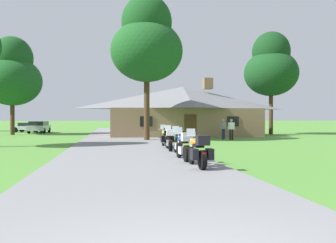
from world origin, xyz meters
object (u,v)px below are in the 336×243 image
object	(u,v)px
motorcycle_yellow_farthest_in_row	(166,138)
parked_silver_suv_far_left	(39,127)
parked_silver_sedan_far_left	(29,127)
bystander_white_shirt_beside_signpost	(231,128)
motorcycle_orange_nearest_to_camera	(198,152)
motorcycle_green_third_in_row	(178,142)
motorcycle_silver_fourth_in_row	(170,140)
tree_by_lodge_front	(147,43)
tree_left_far	(12,74)
tree_right_of_lodge	(271,67)
motorcycle_blue_second_in_row	(183,146)
bystander_gray_shirt_near_lodge	(223,128)

from	to	relation	value
motorcycle_yellow_farthest_in_row	parked_silver_suv_far_left	xyz separation A→B (m)	(-11.71, 23.26, 0.17)
parked_silver_sedan_far_left	motorcycle_yellow_farthest_in_row	bearing A→B (deg)	-140.41
bystander_white_shirt_beside_signpost	parked_silver_suv_far_left	world-z (taller)	bystander_white_shirt_beside_signpost
bystander_white_shirt_beside_signpost	parked_silver_suv_far_left	distance (m)	24.46
motorcycle_orange_nearest_to_camera	bystander_white_shirt_beside_signpost	world-z (taller)	bystander_white_shirt_beside_signpost
motorcycle_green_third_in_row	motorcycle_silver_fourth_in_row	distance (m)	2.17
motorcycle_green_third_in_row	parked_silver_suv_far_left	world-z (taller)	parked_silver_suv_far_left
tree_by_lodge_front	tree_left_far	xyz separation A→B (m)	(-13.14, 11.94, -1.22)
motorcycle_green_third_in_row	parked_silver_suv_far_left	bearing A→B (deg)	115.71
motorcycle_orange_nearest_to_camera	tree_right_of_lodge	size ratio (longest dim) A/B	0.19
motorcycle_silver_fourth_in_row	tree_left_far	world-z (taller)	tree_left_far
motorcycle_silver_fourth_in_row	tree_right_of_lodge	distance (m)	23.73
bystander_white_shirt_beside_signpost	tree_left_far	world-z (taller)	tree_left_far
tree_left_far	parked_silver_suv_far_left	size ratio (longest dim) A/B	2.24
parked_silver_sedan_far_left	tree_left_far	bearing A→B (deg)	-167.74
motorcycle_blue_second_in_row	tree_right_of_lodge	bearing A→B (deg)	56.14
motorcycle_green_third_in_row	tree_left_far	bearing A→B (deg)	122.91
motorcycle_orange_nearest_to_camera	tree_left_far	bearing A→B (deg)	114.48
motorcycle_orange_nearest_to_camera	motorcycle_silver_fourth_in_row	size ratio (longest dim) A/B	1.00
motorcycle_orange_nearest_to_camera	parked_silver_sedan_far_left	bearing A→B (deg)	109.67
tree_by_lodge_front	tree_left_far	distance (m)	17.80
motorcycle_green_third_in_row	motorcycle_silver_fourth_in_row	bearing A→B (deg)	94.36
motorcycle_silver_fourth_in_row	tree_right_of_lodge	size ratio (longest dim) A/B	0.19
motorcycle_yellow_farthest_in_row	motorcycle_orange_nearest_to_camera	bearing A→B (deg)	-92.93
bystander_gray_shirt_near_lodge	motorcycle_silver_fourth_in_row	bearing A→B (deg)	39.25
motorcycle_green_third_in_row	tree_by_lodge_front	size ratio (longest dim) A/B	0.18
motorcycle_yellow_farthest_in_row	bystander_gray_shirt_near_lodge	size ratio (longest dim) A/B	1.25
bystander_gray_shirt_near_lodge	tree_left_far	bearing A→B (deg)	-48.76
motorcycle_yellow_farthest_in_row	tree_right_of_lodge	world-z (taller)	tree_right_of_lodge
parked_silver_suv_far_left	parked_silver_sedan_far_left	distance (m)	3.52
bystander_white_shirt_beside_signpost	parked_silver_sedan_far_left	world-z (taller)	bystander_white_shirt_beside_signpost
bystander_white_shirt_beside_signpost	tree_by_lodge_front	distance (m)	9.50
motorcycle_blue_second_in_row	tree_left_far	bearing A→B (deg)	116.52
tree_by_lodge_front	tree_right_of_lodge	world-z (taller)	tree_by_lodge_front
motorcycle_orange_nearest_to_camera	motorcycle_yellow_farthest_in_row	size ratio (longest dim) A/B	1.00
motorcycle_blue_second_in_row	bystander_gray_shirt_near_lodge	distance (m)	15.41
motorcycle_green_third_in_row	bystander_white_shirt_beside_signpost	size ratio (longest dim) A/B	1.24
motorcycle_yellow_farthest_in_row	tree_by_lodge_front	world-z (taller)	tree_by_lodge_front
motorcycle_silver_fourth_in_row	tree_left_far	bearing A→B (deg)	126.91
motorcycle_blue_second_in_row	parked_silver_sedan_far_left	bearing A→B (deg)	111.10
motorcycle_silver_fourth_in_row	bystander_gray_shirt_near_lodge	distance (m)	11.47
motorcycle_orange_nearest_to_camera	bystander_gray_shirt_near_lodge	xyz separation A→B (m)	(6.16, 16.28, 0.32)
motorcycle_silver_fourth_in_row	motorcycle_yellow_farthest_in_row	world-z (taller)	same
tree_by_lodge_front	tree_left_far	world-z (taller)	tree_by_lodge_front
motorcycle_blue_second_in_row	bystander_gray_shirt_near_lodge	xyz separation A→B (m)	(6.24, 14.09, 0.31)
bystander_white_shirt_beside_signpost	tree_by_lodge_front	world-z (taller)	tree_by_lodge_front
motorcycle_blue_second_in_row	motorcycle_green_third_in_row	xyz separation A→B (m)	(0.21, 2.21, 0.00)
tree_right_of_lodge	motorcycle_orange_nearest_to_camera	bearing A→B (deg)	-120.19
parked_silver_sedan_far_left	motorcycle_green_third_in_row	bearing A→B (deg)	-143.78
motorcycle_orange_nearest_to_camera	motorcycle_yellow_farthest_in_row	bearing A→B (deg)	87.33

